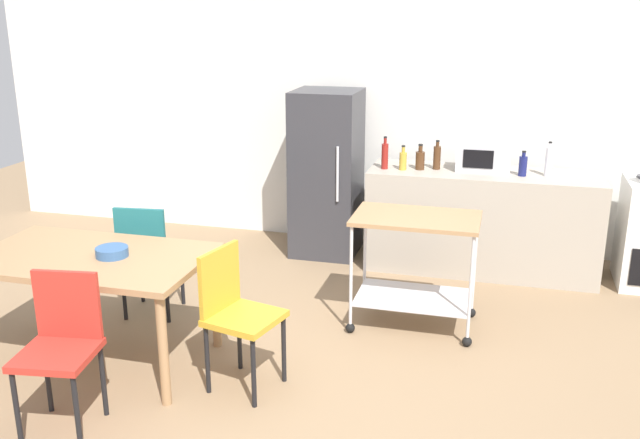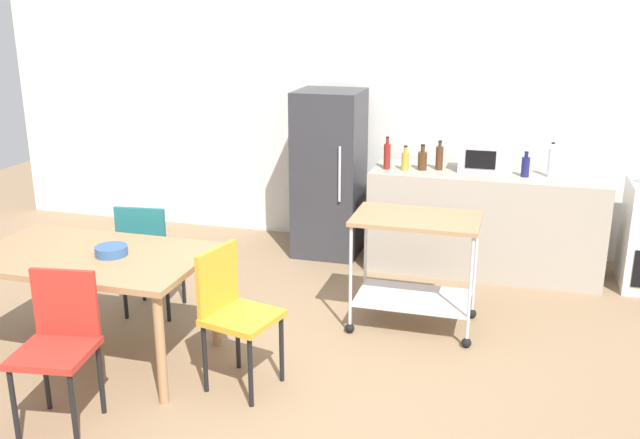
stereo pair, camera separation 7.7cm
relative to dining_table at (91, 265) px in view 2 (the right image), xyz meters
name	(u,v)px [view 2 (the right image)]	position (x,y,z in m)	size (l,w,h in m)	color
ground_plane	(299,407)	(1.49, -0.22, -0.67)	(12.00, 12.00, 0.00)	#8C7051
back_wall	(399,97)	(1.49, 2.98, 0.78)	(8.40, 0.12, 2.90)	silver
kitchen_counter	(484,222)	(2.39, 2.38, -0.22)	(2.00, 0.64, 0.90)	#A89E8E
dining_table	(91,265)	(0.00, 0.00, 0.00)	(1.50, 0.90, 0.75)	#A37A51
chair_red	(59,339)	(0.25, -0.72, -0.15)	(0.45, 0.45, 0.89)	#B72D23
chair_mustard	(234,308)	(1.02, -0.06, -0.15)	(0.48, 0.48, 0.89)	gold
chair_teal	(149,251)	(0.00, 0.73, -0.15)	(0.44, 0.44, 0.89)	#1E666B
refrigerator	(329,174)	(0.94, 2.48, 0.10)	(0.60, 0.63, 1.55)	#333338
kitchen_cart	(415,253)	(1.97, 1.08, -0.10)	(0.91, 0.57, 0.85)	#A37A51
bottle_hot_sauce	(387,156)	(1.52, 2.28, 0.35)	(0.06, 0.06, 0.29)	maroon
bottle_olive_oil	(405,161)	(1.68, 2.28, 0.32)	(0.06, 0.06, 0.22)	gold
bottle_sparkling_water	(422,160)	(1.83, 2.34, 0.32)	(0.08, 0.08, 0.23)	#4C2D19
bottle_soda	(439,157)	(1.97, 2.38, 0.34)	(0.06, 0.06, 0.26)	#4C2D19
microwave	(486,156)	(2.37, 2.47, 0.36)	(0.46, 0.35, 0.26)	silver
bottle_wine	(525,166)	(2.70, 2.32, 0.32)	(0.07, 0.07, 0.22)	navy
bottle_sesame_oil	(551,162)	(2.91, 2.37, 0.36)	(0.06, 0.06, 0.30)	silver
fruit_bowl	(111,251)	(0.15, 0.02, 0.11)	(0.21, 0.21, 0.06)	#33598C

